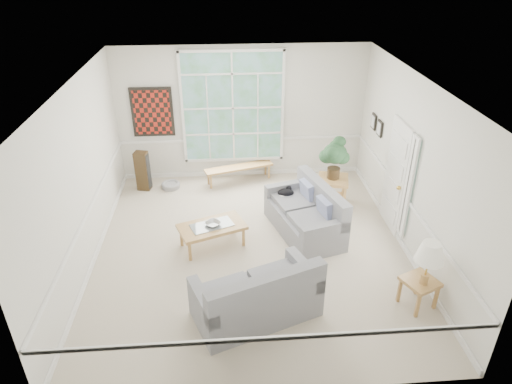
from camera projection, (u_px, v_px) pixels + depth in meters
floor at (251, 249)px, 8.22m from camera, size 5.50×6.00×0.01m
ceiling at (250, 84)px, 6.77m from camera, size 5.50×6.00×0.02m
wall_back at (242, 114)px, 10.11m from camera, size 5.50×0.02×3.00m
wall_front at (269, 300)px, 4.88m from camera, size 5.50×0.02×3.00m
wall_left at (80, 180)px, 7.31m from camera, size 0.02×6.00×3.00m
wall_right at (414, 169)px, 7.68m from camera, size 0.02×6.00×3.00m
window_back at (233, 108)px, 9.99m from camera, size 2.30×0.08×2.40m
entry_door at (395, 176)px, 8.42m from camera, size 0.08×0.90×2.10m
door_sidelight at (409, 188)px, 7.82m from camera, size 0.08×0.26×1.90m
wall_art at (152, 112)px, 9.89m from camera, size 0.90×0.06×1.10m
wall_frame_near at (379, 128)px, 9.18m from camera, size 0.04×0.26×0.32m
wall_frame_far at (373, 122)px, 9.53m from camera, size 0.04×0.26×0.32m
loveseat_right at (304, 211)px, 8.46m from camera, size 1.37×1.94×0.95m
loveseat_front at (256, 289)px, 6.55m from camera, size 1.98×1.49×0.96m
coffee_table at (212, 235)px, 8.20m from camera, size 1.31×1.00×0.43m
pewter_bowl at (213, 224)px, 8.08m from camera, size 0.45×0.45×0.08m
window_bench at (239, 174)px, 10.44m from camera, size 1.59×0.75×0.37m
end_table at (332, 191)px, 9.47m from camera, size 0.72×0.72×0.60m
houseplant at (335, 158)px, 9.13m from camera, size 0.67×0.67×0.89m
side_table at (418, 292)px, 6.84m from camera, size 0.61×0.61×0.47m
table_lamp at (428, 264)px, 6.50m from camera, size 0.56×0.56×0.71m
pet_bed at (171, 185)px, 10.21m from camera, size 0.54×0.54×0.12m
floor_speaker at (143, 171)px, 9.98m from camera, size 0.32×0.28×0.89m
cat at (286, 192)px, 8.89m from camera, size 0.39×0.34×0.15m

